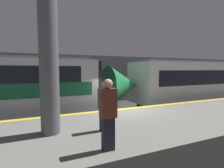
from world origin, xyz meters
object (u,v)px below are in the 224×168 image
Objects in this scene: train_modern at (217,82)px; person_waiting at (104,105)px; support_pillar_near at (49,64)px; person_walking at (108,113)px.

train_modern reaches higher than person_waiting.
person_walking is at bearing -56.19° from support_pillar_near.
train_modern is 11.96× the size of person_walking.
train_modern is 13.29× the size of person_waiting.
support_pillar_near is 2.41m from person_walking.
train_modern is (14.46, 4.85, -1.26)m from support_pillar_near.
support_pillar_near reaches higher than person_waiting.
train_modern reaches higher than person_walking.
support_pillar_near is 15.31m from train_modern.
support_pillar_near reaches higher than person_walking.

